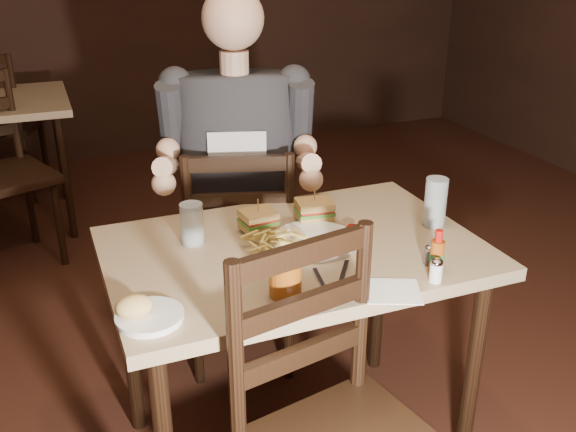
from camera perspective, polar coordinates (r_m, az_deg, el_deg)
name	(u,v)px	position (r m, az deg, el deg)	size (l,w,h in m)	color
room_shell	(294,31)	(1.72, 0.50, 16.13)	(7.00, 7.00, 7.00)	black
main_table	(294,273)	(1.97, 0.55, -5.08)	(1.11, 0.74, 0.77)	tan
chair_far	(241,253)	(2.55, -4.23, -3.31)	(0.44, 0.48, 0.95)	black
bg_chair_far	(2,124)	(4.64, -24.04, 7.46)	(0.45, 0.49, 0.97)	black
bg_chair_near	(1,177)	(3.58, -24.14, 3.20)	(0.46, 0.50, 0.99)	black
diner	(237,132)	(2.31, -4.59, 7.42)	(0.57, 0.45, 0.99)	#28282C
dinner_plate	(314,242)	(1.94, 2.29, -2.31)	(0.25, 0.25, 0.01)	white
sandwich_left	(258,215)	(1.99, -2.66, 0.11)	(0.10, 0.09, 0.09)	tan
sandwich_right	(314,204)	(2.06, 2.37, 1.06)	(0.11, 0.09, 0.10)	tan
fries_pile	(277,238)	(1.90, -0.97, -1.99)	(0.23, 0.16, 0.04)	#CCB352
ketchup_dollop	(353,226)	(2.02, 5.81, -0.93)	(0.04, 0.04, 0.01)	maroon
glass_left	(192,224)	(1.94, -8.53, -0.69)	(0.07, 0.07, 0.13)	silver
glass_right	(435,202)	(2.08, 12.97, 1.18)	(0.07, 0.07, 0.16)	silver
hot_sauce	(437,251)	(1.81, 13.13, -3.04)	(0.04, 0.04, 0.13)	#88410F
salt_shaker	(436,271)	(1.77, 13.03, -4.78)	(0.03, 0.03, 0.06)	white
pepper_shaker	(429,256)	(1.86, 12.44, -3.46)	(0.03, 0.03, 0.05)	#38332D
syrup_dispenser	(285,276)	(1.65, -0.24, -5.32)	(0.09, 0.09, 0.11)	#88410F
napkin	(393,291)	(1.71, 9.29, -6.61)	(0.14, 0.13, 0.00)	white
knife	(323,286)	(1.71, 3.15, -6.20)	(0.01, 0.19, 0.00)	silver
fork	(343,274)	(1.77, 4.92, -5.19)	(0.01, 0.17, 0.01)	silver
side_plate	(150,318)	(1.61, -12.18, -8.86)	(0.16, 0.16, 0.01)	white
bread_roll	(134,306)	(1.60, -13.55, -7.81)	(0.09, 0.07, 0.05)	#E0B261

